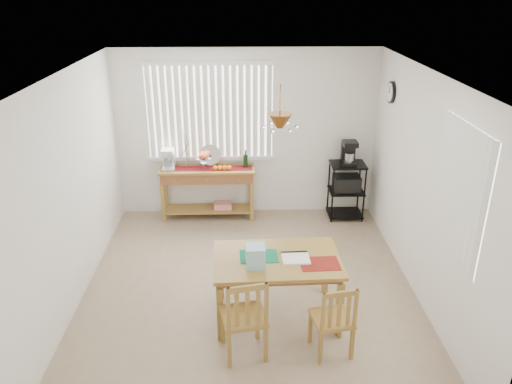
{
  "coord_description": "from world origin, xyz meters",
  "views": [
    {
      "loc": [
        -0.06,
        -5.17,
        3.5
      ],
      "look_at": [
        0.1,
        0.55,
        1.05
      ],
      "focal_mm": 35.0,
      "sensor_mm": 36.0,
      "label": 1
    }
  ],
  "objects_px": {
    "sideboard": "(208,181)",
    "dining_table": "(277,265)",
    "chair_left": "(244,318)",
    "chair_right": "(333,320)",
    "cart_items": "(349,153)",
    "wire_cart": "(346,185)"
  },
  "relations": [
    {
      "from": "sideboard",
      "to": "dining_table",
      "type": "height_order",
      "value": "sideboard"
    },
    {
      "from": "chair_left",
      "to": "chair_right",
      "type": "bearing_deg",
      "value": 0.25
    },
    {
      "from": "cart_items",
      "to": "dining_table",
      "type": "relative_size",
      "value": 0.27
    },
    {
      "from": "wire_cart",
      "to": "chair_left",
      "type": "xyz_separation_m",
      "value": [
        -1.61,
        -3.14,
        -0.09
      ]
    },
    {
      "from": "wire_cart",
      "to": "cart_items",
      "type": "relative_size",
      "value": 2.43
    },
    {
      "from": "sideboard",
      "to": "dining_table",
      "type": "bearing_deg",
      "value": -70.56
    },
    {
      "from": "chair_right",
      "to": "wire_cart",
      "type": "bearing_deg",
      "value": 76.77
    },
    {
      "from": "wire_cart",
      "to": "chair_left",
      "type": "distance_m",
      "value": 3.53
    },
    {
      "from": "cart_items",
      "to": "dining_table",
      "type": "distance_m",
      "value": 2.83
    },
    {
      "from": "dining_table",
      "to": "chair_right",
      "type": "xyz_separation_m",
      "value": [
        0.52,
        -0.65,
        -0.24
      ]
    },
    {
      "from": "cart_items",
      "to": "chair_right",
      "type": "height_order",
      "value": "cart_items"
    },
    {
      "from": "dining_table",
      "to": "chair_left",
      "type": "bearing_deg",
      "value": -118.92
    },
    {
      "from": "wire_cart",
      "to": "chair_left",
      "type": "height_order",
      "value": "chair_left"
    },
    {
      "from": "sideboard",
      "to": "wire_cart",
      "type": "relative_size",
      "value": 1.62
    },
    {
      "from": "sideboard",
      "to": "chair_left",
      "type": "distance_m",
      "value": 3.25
    },
    {
      "from": "chair_left",
      "to": "chair_right",
      "type": "xyz_separation_m",
      "value": [
        0.88,
        0.0,
        -0.05
      ]
    },
    {
      "from": "sideboard",
      "to": "cart_items",
      "type": "distance_m",
      "value": 2.2
    },
    {
      "from": "chair_left",
      "to": "chair_right",
      "type": "height_order",
      "value": "chair_left"
    },
    {
      "from": "wire_cart",
      "to": "dining_table",
      "type": "relative_size",
      "value": 0.65
    },
    {
      "from": "sideboard",
      "to": "chair_right",
      "type": "distance_m",
      "value": 3.5
    },
    {
      "from": "sideboard",
      "to": "wire_cart",
      "type": "height_order",
      "value": "wire_cart"
    },
    {
      "from": "cart_items",
      "to": "chair_left",
      "type": "bearing_deg",
      "value": -117.12
    }
  ]
}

